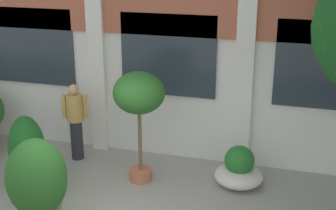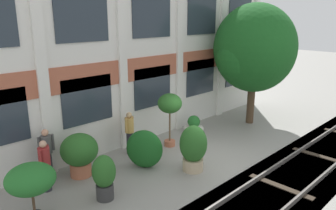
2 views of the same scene
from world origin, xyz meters
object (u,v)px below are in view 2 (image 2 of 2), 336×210
Objects in this scene: resident_near_plants at (45,164)px; resident_watching_tracks at (130,132)px; potted_plant_stone_basin at (104,176)px; potted_plant_fluted_column at (193,147)px; resident_by_doorway at (47,153)px; potted_plant_tall_urn at (31,180)px; topiary_hedge at (144,149)px; potted_plant_wide_bowl at (194,126)px; broadleaf_tree at (254,50)px; potted_plant_ribbed_drum at (80,152)px; potted_plant_terracotta_small at (170,106)px.

resident_watching_tracks is at bearing 59.99° from resident_near_plants.
potted_plant_stone_basin is 0.85× the size of potted_plant_fluted_column.
resident_by_doorway is at bearing 104.93° from potted_plant_stone_basin.
topiary_hedge is at bearing 4.11° from potted_plant_tall_urn.
resident_watching_tracks is (3.16, -0.26, -0.04)m from resident_by_doorway.
resident_by_doorway reaches higher than topiary_hedge.
potted_plant_fluted_column is 1.74× the size of potted_plant_wide_bowl.
topiary_hedge is (-3.88, -1.08, 0.38)m from potted_plant_wide_bowl.
broadleaf_tree is 3.66× the size of potted_plant_tall_urn.
potted_plant_wide_bowl is at bearing 9.80° from potted_plant_tall_urn.
potted_plant_fluted_column is 0.99× the size of resident_near_plants.
resident_by_doorway is 0.76m from resident_near_plants.
topiary_hedge is (-1.04, 1.35, -0.16)m from potted_plant_fluted_column.
potted_plant_ribbed_drum is 1.01m from resident_by_doorway.
potted_plant_terracotta_small reaches higher than resident_watching_tracks.
resident_near_plants is (-5.17, 0.14, -0.82)m from potted_plant_terracotta_small.
potted_plant_wide_bowl is 3.57m from resident_watching_tracks.
potted_plant_stone_basin is 1.80m from potted_plant_ribbed_drum.
topiary_hedge is at bearing 67.41° from resident_by_doorway.
potted_plant_fluted_column is at bearing -166.73° from broadleaf_tree.
broadleaf_tree is at bearing 0.37° from topiary_hedge.
resident_watching_tracks is (-0.66, 2.64, 0.04)m from potted_plant_fluted_column.
potted_plant_terracotta_small is 4.92m from resident_by_doorway.
potted_plant_wide_bowl is 0.68× the size of topiary_hedge.
potted_plant_ribbed_drum is 2.54m from potted_plant_tall_urn.
potted_plant_fluted_column is at bearing -139.54° from potted_plant_wide_bowl.
potted_plant_fluted_column is at bearing -114.76° from potted_plant_terracotta_small.
potted_plant_stone_basin is at bearing -98.07° from potted_plant_ribbed_drum.
potted_plant_ribbed_drum is 1.07× the size of topiary_hedge.
resident_by_doorway is at bearing -113.58° from resident_watching_tracks.
potted_plant_fluted_column is 0.94× the size of resident_by_doorway.
resident_watching_tracks is at bearing 161.57° from potted_plant_terracotta_small.
potted_plant_terracotta_small is 1.32× the size of resident_watching_tracks.
potted_plant_ribbed_drum is (-5.80, -0.04, 0.54)m from potted_plant_wide_bowl.
potted_plant_fluted_column is at bearing -4.75° from resident_watching_tracks.
topiary_hedge is (2.79, -1.55, -0.24)m from resident_by_doorway.
resident_watching_tracks is at bearing 91.84° from resident_by_doorway.
potted_plant_fluted_column is 0.97× the size of resident_watching_tracks.
resident_near_plants is (-10.10, 0.85, -2.70)m from broadleaf_tree.
resident_by_doorway is at bearing 171.19° from broadleaf_tree.
potted_plant_ribbed_drum is 0.85× the size of resident_by_doorway.
potted_plant_tall_urn is at bearing 166.58° from potted_plant_stone_basin.
potted_plant_ribbed_drum is at bearing 60.25° from resident_near_plants.
resident_by_doorway reaches higher than resident_watching_tracks.
potted_plant_ribbed_drum reaches higher than topiary_hedge.
potted_plant_wide_bowl is 5.83m from potted_plant_ribbed_drum.
potted_plant_stone_basin is at bearing -175.06° from broadleaf_tree.
potted_plant_stone_basin is at bearing -70.25° from resident_watching_tracks.
broadleaf_tree reaches higher than resident_near_plants.
resident_by_doorway is (-0.86, 0.51, 0.09)m from potted_plant_ribbed_drum.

